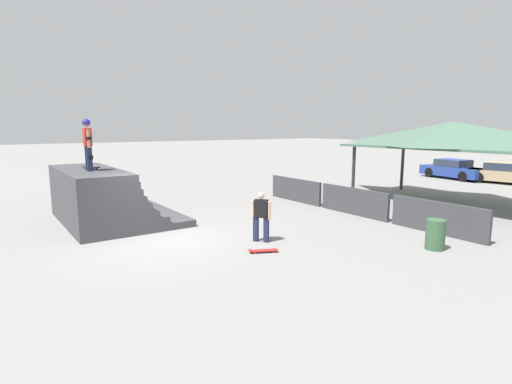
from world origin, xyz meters
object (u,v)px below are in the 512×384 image
at_px(parked_car_tan, 504,173).
at_px(skater_on_deck, 88,141).
at_px(bystander_walking, 261,214).
at_px(trash_bin, 435,235).
at_px(skateboard_on_deck, 91,167).
at_px(parked_car_blue, 454,170).
at_px(skateboard_on_ground, 262,250).

bearing_deg(parked_car_tan, skater_on_deck, -108.40).
distance_m(bystander_walking, trash_bin, 4.95).
height_order(skateboard_on_deck, trash_bin, skateboard_on_deck).
height_order(parked_car_blue, parked_car_tan, same).
bearing_deg(parked_car_tan, skateboard_on_deck, -109.89).
distance_m(skateboard_on_ground, trash_bin, 4.88).
bearing_deg(skater_on_deck, trash_bin, 45.35).
xyz_separation_m(skateboard_on_deck, skateboard_on_ground, (6.26, 2.92, -1.94)).
xyz_separation_m(skater_on_deck, parked_car_tan, (3.05, 23.17, -2.33)).
bearing_deg(trash_bin, skateboard_on_deck, -141.15).
height_order(bystander_walking, skateboard_on_ground, bystander_walking).
xyz_separation_m(skateboard_on_deck, parked_car_tan, (3.64, 22.99, -1.39)).
xyz_separation_m(skateboard_on_deck, trash_bin, (8.78, 7.08, -1.57)).
relative_size(skateboard_on_deck, bystander_walking, 0.54).
bearing_deg(parked_car_blue, skateboard_on_deck, -82.70).
bearing_deg(skateboard_on_ground, skater_on_deck, -35.81).
bearing_deg(skateboard_on_ground, bystander_walking, -98.29).
xyz_separation_m(skater_on_deck, trash_bin, (8.20, 7.26, -2.51)).
distance_m(skater_on_deck, bystander_walking, 6.40).
bearing_deg(bystander_walking, parked_car_tan, -120.88).
height_order(skater_on_deck, parked_car_blue, skater_on_deck).
distance_m(skateboard_on_deck, parked_car_blue, 22.71).
height_order(skateboard_on_ground, parked_car_blue, parked_car_blue).
bearing_deg(parked_car_blue, trash_bin, -53.49).
bearing_deg(bystander_walking, trash_bin, -169.79).
xyz_separation_m(trash_bin, parked_car_tan, (-5.15, 15.91, 0.18)).
bearing_deg(parked_car_blue, bystander_walking, -67.21).
bearing_deg(skateboard_on_ground, trash_bin, 174.23).
relative_size(skater_on_deck, skateboard_on_ground, 2.13).
bearing_deg(skateboard_on_ground, parked_car_tan, -147.05).
xyz_separation_m(bystander_walking, trash_bin, (3.41, 3.56, -0.42)).
distance_m(trash_bin, parked_car_blue, 17.58).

